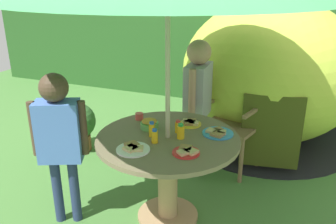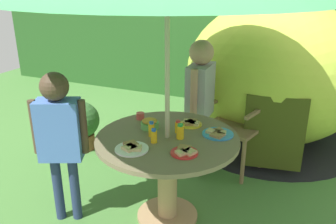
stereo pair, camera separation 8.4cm
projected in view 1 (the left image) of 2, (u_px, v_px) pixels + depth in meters
ground_plane at (168, 217)px, 3.00m from camera, size 10.00×10.00×0.02m
hedge_backdrop at (245, 43)px, 5.55m from camera, size 9.00×0.70×1.81m
garden_table at (168, 159)px, 2.81m from camera, size 1.11×1.11×0.74m
wooden_chair at (236, 113)px, 3.63m from camera, size 0.60×0.55×1.05m
dome_tent at (270, 72)px, 4.20m from camera, size 2.42×2.42×1.68m
potted_plant at (78, 124)px, 4.04m from camera, size 0.41×0.41×0.57m
child_in_grey_shirt at (198, 91)px, 3.41m from camera, size 0.23×0.46×1.35m
child_in_blue_shirt at (59, 132)px, 2.68m from camera, size 0.39×0.30×1.25m
snack_bowl at (149, 124)px, 2.88m from camera, size 0.15×0.15×0.08m
plate_mid_right at (133, 149)px, 2.53m from camera, size 0.24×0.24×0.03m
plate_back_edge at (186, 152)px, 2.48m from camera, size 0.19×0.19×0.03m
plate_front_edge at (190, 123)px, 2.96m from camera, size 0.19×0.19×0.03m
plate_mid_left at (218, 133)px, 2.78m from camera, size 0.24×0.24×0.03m
juice_bottle_near_left at (155, 136)px, 2.63m from camera, size 0.05×0.05×0.11m
juice_bottle_near_right at (181, 131)px, 2.70m from camera, size 0.06×0.06×0.12m
juice_bottle_far_left at (178, 127)px, 2.80m from camera, size 0.05×0.05×0.10m
juice_bottle_far_right at (152, 130)px, 2.73m from camera, size 0.05×0.05×0.12m
cup_near at (139, 116)px, 3.06m from camera, size 0.07×0.07×0.06m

